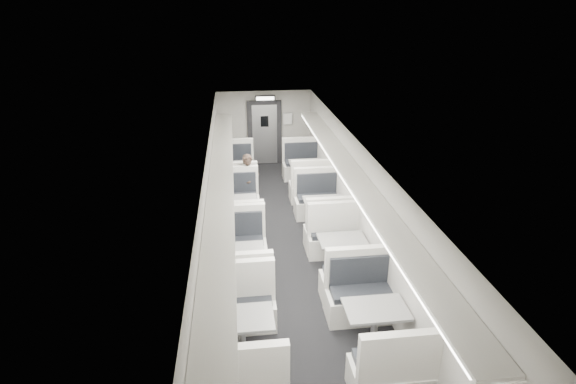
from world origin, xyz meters
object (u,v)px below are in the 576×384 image
object	(u,v)px
booth_right_b	(324,215)
passenger	(249,183)
booth_left_c	(239,268)
vestibule_door	(265,133)
booth_right_d	(374,329)
booth_right_a	(306,175)
exit_sign	(265,98)
booth_right_c	(342,256)
booth_left_b	(237,215)
booth_left_d	(242,339)
booth_left_a	(236,177)

from	to	relation	value
booth_right_b	passenger	xyz separation A→B (m)	(-1.68, 1.36, 0.35)
booth_left_c	vestibule_door	xyz separation A→B (m)	(1.00, 6.98, 0.63)
booth_right_b	booth_right_d	distance (m)	3.97
booth_right_a	booth_right_b	bearing A→B (deg)	-90.00
booth_right_a	exit_sign	world-z (taller)	exit_sign
passenger	exit_sign	world-z (taller)	exit_sign
booth_right_b	booth_right_c	world-z (taller)	booth_right_b
vestibule_door	exit_sign	xyz separation A→B (m)	(0.00, -0.49, 1.24)
booth_left_b	vestibule_door	size ratio (longest dim) A/B	1.09
exit_sign	booth_left_b	bearing A→B (deg)	-103.43
booth_left_b	booth_right_d	xyz separation A→B (m)	(2.00, -4.23, -0.00)
booth_left_d	vestibule_door	size ratio (longest dim) A/B	1.10
booth_left_b	booth_right_c	distance (m)	2.89
exit_sign	booth_left_a	bearing A→B (deg)	-119.81
booth_right_c	booth_right_d	world-z (taller)	booth_right_d
booth_left_a	vestibule_door	distance (m)	2.53
booth_left_b	booth_right_d	bearing A→B (deg)	-64.71
booth_left_d	passenger	bearing A→B (deg)	86.51
booth_right_a	booth_right_d	bearing A→B (deg)	-90.00
vestibule_door	exit_sign	distance (m)	1.33
booth_right_a	booth_right_c	world-z (taller)	booth_right_a
booth_left_c	passenger	world-z (taller)	passenger
booth_right_a	passenger	xyz separation A→B (m)	(-1.68, -1.29, 0.34)
booth_left_d	vestibule_door	world-z (taller)	vestibule_door
booth_left_d	booth_right_a	bearing A→B (deg)	73.14
booth_left_d	booth_right_d	distance (m)	2.00
booth_right_c	booth_left_a	bearing A→B (deg)	113.82
booth_left_a	booth_right_a	world-z (taller)	booth_left_a
booth_right_b	booth_right_c	xyz separation A→B (m)	(0.00, -1.82, -0.01)
booth_left_c	booth_left_a	bearing A→B (deg)	90.00
booth_right_b	passenger	world-z (taller)	passenger
booth_right_b	booth_right_c	size ratio (longest dim) A/B	1.01
booth_right_a	booth_right_b	size ratio (longest dim) A/B	1.00
passenger	booth_right_b	bearing A→B (deg)	-34.76
booth_left_b	exit_sign	world-z (taller)	exit_sign
vestibule_door	exit_sign	world-z (taller)	exit_sign
booth_left_a	booth_left_b	bearing A→B (deg)	-90.00
vestibule_door	booth_right_c	bearing A→B (deg)	-81.59
booth_left_a	booth_left_b	xyz separation A→B (m)	(0.00, -2.44, -0.00)
booth_left_c	booth_right_d	size ratio (longest dim) A/B	1.01
passenger	vestibule_door	xyz separation A→B (m)	(0.68, 3.58, 0.29)
passenger	exit_sign	size ratio (longest dim) A/B	2.43
booth_left_d	passenger	world-z (taller)	passenger
booth_right_b	vestibule_door	world-z (taller)	vestibule_door
booth_right_d	vestibule_door	bearing A→B (deg)	96.40
booth_right_c	booth_right_d	bearing A→B (deg)	-90.00
booth_right_d	exit_sign	world-z (taller)	exit_sign
booth_left_a	exit_sign	distance (m)	2.75
booth_right_b	exit_sign	size ratio (longest dim) A/B	3.67
booth_right_b	booth_right_d	bearing A→B (deg)	-90.00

